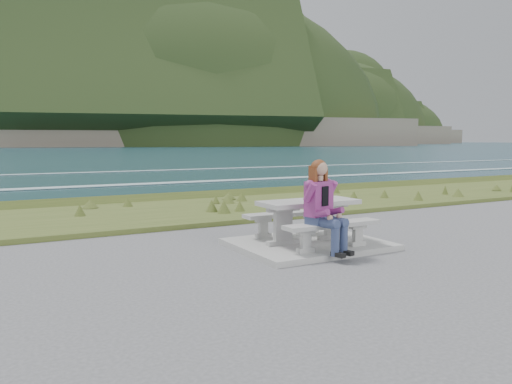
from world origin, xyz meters
The scene contains 9 objects.
concrete_slab centered at (0.00, 0.00, 0.05)m, with size 2.60×2.10×0.10m, color #A0A09B.
picnic_table centered at (0.00, 0.00, 0.68)m, with size 1.80×0.75×0.75m.
bench_landward centered at (0.00, -0.70, 0.45)m, with size 1.80×0.35×0.45m.
bench_seaward centered at (0.00, 0.70, 0.45)m, with size 1.80×0.35×0.45m.
grass_verge centered at (0.00, 5.00, 0.00)m, with size 160.00×4.50×0.22m, color #3C501E.
shore_drop centered at (0.00, 7.90, 0.00)m, with size 160.00×0.80×2.20m, color #706054.
ocean centered at (0.00, 25.09, -1.74)m, with size 1600.00×1600.00×0.09m.
headland_range centered at (190.35, 398.33, 9.92)m, with size 729.83×363.95×196.92m.
seated_woman centered at (-0.24, -0.84, 0.65)m, with size 0.58×0.84×1.51m.
Camera 1 is at (-5.07, -7.30, 1.91)m, focal length 35.00 mm.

